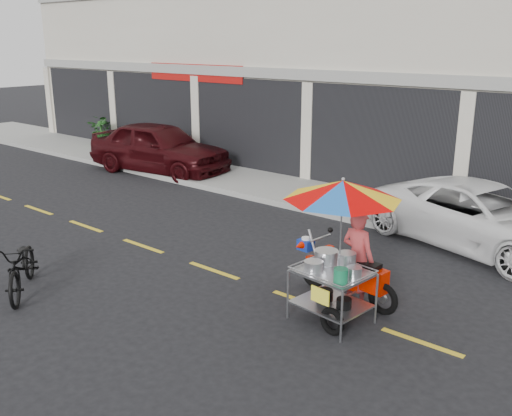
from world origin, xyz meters
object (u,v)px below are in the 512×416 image
Objects in this scene: maroon_sedan at (159,147)px; white_pickup at (483,217)px; near_bicycle at (22,266)px; food_vendor_rig at (346,228)px.

maroon_sedan is 10.17m from white_pickup.
food_vendor_rig is at bearing -19.19° from near_bicycle.
maroon_sedan is at bearing 103.24° from white_pickup.
food_vendor_rig is (4.45, 2.73, 0.92)m from near_bicycle.
near_bicycle is at bearing -153.18° from maroon_sedan.
food_vendor_rig is at bearing -172.62° from white_pickup.
white_pickup is at bearing 88.20° from food_vendor_rig.
white_pickup is 2.13× the size of food_vendor_rig.
white_pickup is at bearing -100.05° from maroon_sedan.
white_pickup is 4.37m from food_vendor_rig.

